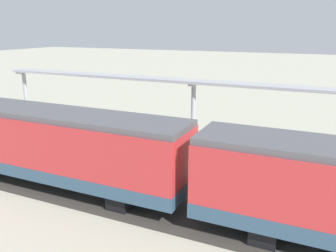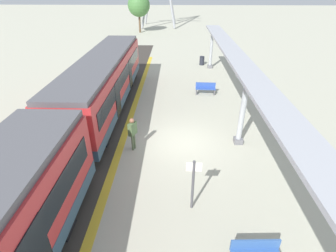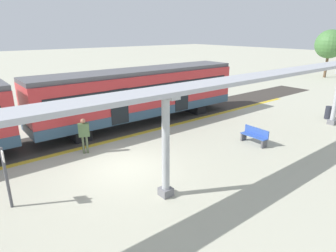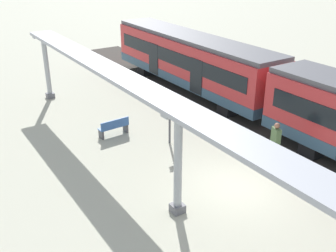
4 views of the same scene
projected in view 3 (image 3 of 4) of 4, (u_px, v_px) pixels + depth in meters
The scene contains 11 objects.
ground_plane at pixel (124, 167), 12.80m from camera, with size 176.00×176.00×0.00m, color #B0AF99.
tactile_edge_strip at pixel (93, 145), 15.21m from camera, with size 0.37×35.37×0.01m, color gold.
trackbed at pixel (80, 136), 16.54m from camera, with size 3.20×47.37×0.01m, color #38332D.
train_far_carriage at pixel (141, 95), 18.47m from camera, with size 2.65×13.93×3.48m.
canopy_pillar_second at pixel (166, 147), 9.99m from camera, with size 1.10×0.44×3.79m.
canopy_beam at pixel (165, 92), 9.36m from camera, with size 1.20×28.04×0.16m, color #A8AAB2.
bench_near_end at pixel (255, 136), 15.32m from camera, with size 1.52×0.50×0.86m.
trash_bin at pixel (329, 113), 19.64m from camera, with size 0.48×0.48×0.86m, color #242730.
platform_info_sign at pixel (5, 172), 9.48m from camera, with size 0.56×0.10×2.20m.
passenger_waiting_near_edge at pixel (84, 132), 13.89m from camera, with size 0.41×0.56×1.78m.
tree_left_background at pixel (330, 44), 35.95m from camera, with size 3.51×3.51×5.91m.
Camera 3 is at (10.28, -5.67, 5.76)m, focal length 30.82 mm.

